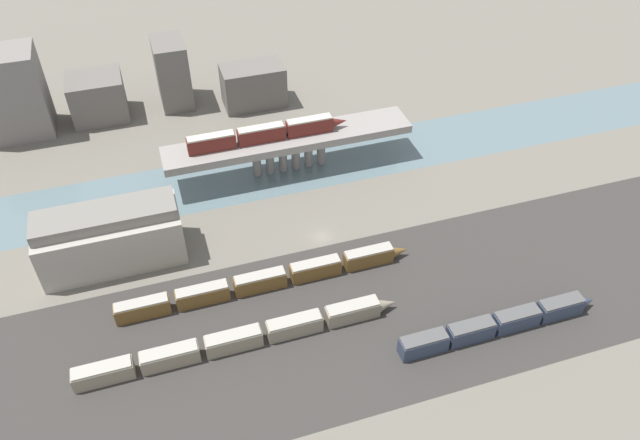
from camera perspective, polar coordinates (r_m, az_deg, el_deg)
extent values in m
plane|color=#666056|center=(138.93, 0.17, -1.56)|extent=(400.00, 400.00, 0.00)
cube|color=#33302D|center=(123.46, 3.61, -8.83)|extent=(280.00, 42.00, 0.01)
cube|color=slate|center=(158.64, -2.79, 4.73)|extent=(320.00, 19.95, 0.01)
cube|color=gray|center=(153.55, -2.89, 7.36)|extent=(61.33, 9.88, 2.00)
cylinder|color=gray|center=(154.90, -5.81, 5.31)|extent=(2.11, 2.11, 7.78)
cylinder|color=gray|center=(155.43, -4.61, 5.54)|extent=(2.11, 2.11, 7.78)
cylinder|color=gray|center=(156.02, -3.42, 5.76)|extent=(2.11, 2.11, 7.78)
cylinder|color=gray|center=(156.68, -2.24, 5.99)|extent=(2.11, 2.11, 7.78)
cylinder|color=gray|center=(157.41, -1.07, 6.20)|extent=(2.11, 2.11, 7.78)
cylinder|color=gray|center=(158.21, 0.09, 6.41)|extent=(2.11, 2.11, 7.78)
cube|color=#5B1E19|center=(149.30, -9.89, 6.92)|extent=(11.38, 2.70, 3.57)
cube|color=#B7B2A3|center=(148.20, -9.98, 7.55)|extent=(10.92, 2.49, 0.40)
cube|color=#5B1E19|center=(150.78, -5.38, 7.78)|extent=(11.38, 2.70, 3.57)
cube|color=#B7B2A3|center=(149.69, -5.43, 8.41)|extent=(10.92, 2.49, 0.40)
cube|color=#5B1E19|center=(153.19, -0.97, 8.57)|extent=(11.38, 2.70, 3.57)
cube|color=#B7B2A3|center=(152.12, -0.98, 9.19)|extent=(10.92, 2.49, 0.40)
cone|color=#5B1E19|center=(155.30, 1.77, 8.98)|extent=(3.98, 2.43, 2.43)
cube|color=#2D384C|center=(118.34, 9.42, -11.18)|extent=(9.04, 3.12, 3.59)
cube|color=#4C4C4C|center=(116.77, 9.53, -10.59)|extent=(8.68, 2.87, 0.40)
cube|color=#2D384C|center=(121.91, 13.59, -9.92)|extent=(9.04, 3.12, 3.59)
cube|color=#4C4C4C|center=(120.39, 13.74, -9.33)|extent=(8.68, 2.87, 0.40)
cube|color=#2D384C|center=(126.12, 17.48, -8.69)|extent=(9.04, 3.12, 3.59)
cube|color=#4C4C4C|center=(124.65, 17.66, -8.10)|extent=(8.68, 2.87, 0.40)
cube|color=#2D384C|center=(130.91, 21.07, -7.51)|extent=(9.04, 3.12, 3.59)
cube|color=#4C4C4C|center=(129.50, 21.28, -6.93)|extent=(8.68, 2.87, 0.40)
cone|color=#2D384C|center=(134.33, 23.17, -6.85)|extent=(3.16, 2.81, 2.81)
cube|color=gray|center=(119.48, -19.19, -13.16)|extent=(10.60, 3.00, 3.39)
cube|color=#9E998E|center=(118.01, -19.39, -12.62)|extent=(10.18, 2.76, 0.40)
cube|color=gray|center=(118.39, -13.54, -12.12)|extent=(10.60, 3.00, 3.39)
cube|color=#9E998E|center=(116.90, -13.69, -11.56)|extent=(10.18, 2.76, 0.40)
cube|color=gray|center=(118.44, -7.90, -10.95)|extent=(10.60, 3.00, 3.39)
cube|color=#9E998E|center=(116.96, -7.98, -10.39)|extent=(10.18, 2.76, 0.40)
cube|color=gray|center=(119.64, -2.35, -9.70)|extent=(10.60, 3.00, 3.39)
cube|color=#9E998E|center=(118.17, -2.38, -9.12)|extent=(10.18, 2.76, 0.40)
cube|color=gray|center=(121.95, 2.99, -8.40)|extent=(10.60, 3.00, 3.39)
cube|color=#9E998E|center=(120.51, 3.02, -7.82)|extent=(10.18, 2.76, 0.40)
cone|color=gray|center=(124.02, 6.12, -7.64)|extent=(3.71, 2.70, 2.70)
cube|color=brown|center=(126.90, -15.91, -7.86)|extent=(10.58, 2.77, 3.53)
cube|color=#9E998E|center=(125.47, -16.08, -7.27)|extent=(10.16, 2.55, 0.40)
cube|color=brown|center=(126.62, -10.67, -6.80)|extent=(10.58, 2.77, 3.53)
cube|color=#9E998E|center=(125.18, -10.78, -6.20)|extent=(10.16, 2.55, 0.40)
cube|color=brown|center=(127.42, -5.48, -5.69)|extent=(10.58, 2.77, 3.53)
cube|color=#9E998E|center=(125.99, -5.54, -5.08)|extent=(10.16, 2.55, 0.40)
cube|color=brown|center=(129.29, -0.41, -4.56)|extent=(10.58, 2.77, 3.53)
cube|color=#9E998E|center=(127.88, -0.42, -3.95)|extent=(10.16, 2.55, 0.40)
cube|color=brown|center=(132.17, 4.45, -3.43)|extent=(10.58, 2.77, 3.53)
cube|color=#9E998E|center=(130.80, 4.50, -2.83)|extent=(10.16, 2.55, 0.40)
cone|color=brown|center=(134.52, 7.29, -2.82)|extent=(3.70, 2.49, 2.49)
cube|color=#9E998E|center=(137.15, -18.53, -1.75)|extent=(29.11, 12.20, 11.18)
cube|color=slate|center=(132.81, -19.15, 0.39)|extent=(28.52, 8.54, 2.45)
cube|color=slate|center=(184.74, -26.56, 10.25)|extent=(17.77, 13.26, 23.36)
cube|color=#605B56|center=(186.02, -19.66, 10.52)|extent=(14.74, 12.84, 12.27)
cube|color=#605B56|center=(185.42, -13.34, 12.96)|extent=(8.70, 13.05, 18.88)
cube|color=#605B56|center=(182.67, -6.12, 12.13)|extent=(17.48, 10.21, 11.79)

